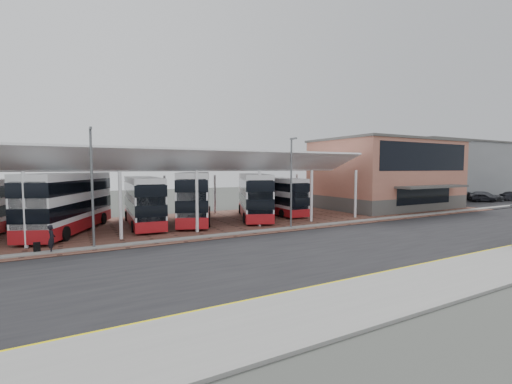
% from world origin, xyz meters
% --- Properties ---
extents(ground, '(140.00, 140.00, 0.00)m').
position_xyz_m(ground, '(0.00, 0.00, 0.00)').
color(ground, '#3D3F3A').
extents(road, '(120.00, 14.00, 0.02)m').
position_xyz_m(road, '(0.00, -1.00, 0.01)').
color(road, black).
rests_on(road, ground).
extents(forecourt, '(72.00, 16.00, 0.06)m').
position_xyz_m(forecourt, '(2.00, 13.00, 0.03)').
color(forecourt, brown).
rests_on(forecourt, ground).
extents(sidewalk, '(120.00, 4.00, 0.14)m').
position_xyz_m(sidewalk, '(0.00, -9.00, 0.07)').
color(sidewalk, gray).
rests_on(sidewalk, ground).
extents(north_kerb, '(120.00, 0.80, 0.14)m').
position_xyz_m(north_kerb, '(0.00, 6.20, 0.07)').
color(north_kerb, gray).
rests_on(north_kerb, ground).
extents(carpark_surface, '(22.00, 10.00, 0.08)m').
position_xyz_m(carpark_surface, '(44.00, 10.00, 0.04)').
color(carpark_surface, black).
rests_on(carpark_surface, ground).
extents(yellow_line_near, '(120.00, 0.12, 0.01)m').
position_xyz_m(yellow_line_near, '(0.00, -7.00, 0.03)').
color(yellow_line_near, '#F3E105').
rests_on(yellow_line_near, road).
extents(yellow_line_far, '(120.00, 0.12, 0.01)m').
position_xyz_m(yellow_line_far, '(0.00, -6.70, 0.03)').
color(yellow_line_far, '#F3E105').
rests_on(yellow_line_far, road).
extents(canopy, '(37.00, 11.63, 7.07)m').
position_xyz_m(canopy, '(-6.00, 13.94, 5.80)').
color(canopy, white).
rests_on(canopy, ground).
extents(terminal, '(18.40, 14.40, 9.25)m').
position_xyz_m(terminal, '(23.00, 13.92, 4.66)').
color(terminal, '#504E4B').
rests_on(terminal, ground).
extents(warehouse, '(30.50, 20.50, 10.25)m').
position_xyz_m(warehouse, '(48.00, 24.00, 5.15)').
color(warehouse, slate).
rests_on(warehouse, ground).
extents(lamp_west, '(0.16, 0.90, 8.07)m').
position_xyz_m(lamp_west, '(-14.00, 6.27, 4.36)').
color(lamp_west, slate).
rests_on(lamp_west, ground).
extents(lamp_east, '(0.16, 0.90, 8.07)m').
position_xyz_m(lamp_east, '(2.00, 6.27, 4.36)').
color(lamp_east, slate).
rests_on(lamp_east, ground).
extents(bus_1, '(7.40, 12.11, 4.95)m').
position_xyz_m(bus_1, '(-15.40, 13.77, 2.52)').
color(bus_1, white).
rests_on(bus_1, forecourt).
extents(bus_2, '(3.28, 11.12, 4.52)m').
position_xyz_m(bus_2, '(-9.30, 14.25, 2.31)').
color(bus_2, white).
rests_on(bus_2, forecourt).
extents(bus_3, '(6.91, 12.17, 4.94)m').
position_xyz_m(bus_3, '(-4.24, 14.25, 2.51)').
color(bus_3, white).
rests_on(bus_3, forecourt).
extents(bus_4, '(6.84, 11.61, 4.73)m').
position_xyz_m(bus_4, '(2.14, 13.49, 2.41)').
color(bus_4, white).
rests_on(bus_4, forecourt).
extents(bus_5, '(2.90, 10.35, 4.23)m').
position_xyz_m(bus_5, '(6.06, 15.23, 2.16)').
color(bus_5, white).
rests_on(bus_5, forecourt).
extents(pedestrian, '(0.43, 0.65, 1.77)m').
position_xyz_m(pedestrian, '(-16.43, 6.20, 0.95)').
color(pedestrian, black).
rests_on(pedestrian, forecourt).
extents(suitcase, '(0.38, 0.27, 0.65)m').
position_xyz_m(suitcase, '(-17.27, 6.64, 0.39)').
color(suitcase, black).
rests_on(suitcase, forecourt).
extents(carpark_car_a, '(4.07, 3.43, 1.31)m').
position_xyz_m(carpark_car_a, '(41.89, 11.22, 0.74)').
color(carpark_car_a, black).
rests_on(carpark_car_a, carpark_surface).
extents(carpark_car_b, '(5.18, 5.27, 1.53)m').
position_xyz_m(carpark_car_b, '(44.22, 11.97, 0.84)').
color(carpark_car_b, '#4D4E54').
rests_on(carpark_car_b, carpark_surface).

